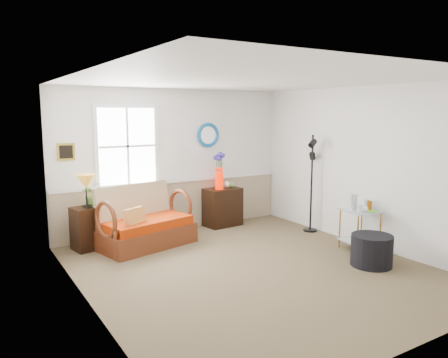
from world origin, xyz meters
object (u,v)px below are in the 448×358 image
side_table (360,230)px  ottoman (372,250)px  cabinet (223,207)px  lamp_stand (86,229)px  floor_lamp (311,184)px  loveseat (145,216)px

side_table → ottoman: side_table is taller
cabinet → lamp_stand: bearing=178.5°
side_table → ottoman: size_ratio=1.12×
lamp_stand → cabinet: cabinet is taller
side_table → floor_lamp: size_ratio=0.37×
ottoman → loveseat: bearing=132.8°
loveseat → lamp_stand: loveseat is taller
loveseat → ottoman: size_ratio=2.60×
floor_lamp → lamp_stand: bearing=150.0°
loveseat → floor_lamp: floor_lamp is taller
ottoman → cabinet: bearing=101.8°
loveseat → lamp_stand: (-0.88, 0.31, -0.15)m
loveseat → side_table: size_ratio=2.32×
floor_lamp → ottoman: bearing=-120.8°
floor_lamp → ottoman: floor_lamp is taller
cabinet → ottoman: 3.11m
cabinet → side_table: bearing=-71.4°
cabinet → side_table: size_ratio=1.12×
loveseat → floor_lamp: 3.05m
cabinet → side_table: cabinet is taller
lamp_stand → ottoman: 4.38m
cabinet → floor_lamp: (1.17, -1.20, 0.52)m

